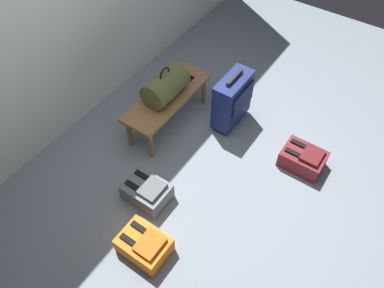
% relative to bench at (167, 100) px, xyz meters
% --- Properties ---
extents(ground_plane, '(6.60, 6.60, 0.00)m').
position_rel_bench_xyz_m(ground_plane, '(-0.36, -0.77, -0.31)').
color(ground_plane, slate).
extents(bench, '(1.00, 0.36, 0.36)m').
position_rel_bench_xyz_m(bench, '(0.00, 0.00, 0.00)').
color(bench, olive).
rests_on(bench, ground).
extents(duffel_bag_olive, '(0.44, 0.26, 0.34)m').
position_rel_bench_xyz_m(duffel_bag_olive, '(-0.01, 0.00, 0.19)').
color(duffel_bag_olive, '#51562D').
rests_on(duffel_bag_olive, bench).
extents(cell_phone, '(0.07, 0.14, 0.01)m').
position_rel_bench_xyz_m(cell_phone, '(0.33, 0.00, 0.06)').
color(cell_phone, black).
rests_on(cell_phone, bench).
extents(suitcase_upright_navy, '(0.45, 0.23, 0.59)m').
position_rel_bench_xyz_m(suitcase_upright_navy, '(0.37, -0.51, -0.00)').
color(suitcase_upright_navy, navy).
rests_on(suitcase_upright_navy, ground).
extents(backpack_maroon, '(0.28, 0.38, 0.21)m').
position_rel_bench_xyz_m(backpack_maroon, '(0.26, -1.34, -0.21)').
color(backpack_maroon, maroon).
rests_on(backpack_maroon, ground).
extents(backpack_grey, '(0.28, 0.38, 0.21)m').
position_rel_bench_xyz_m(backpack_grey, '(-0.82, -0.39, -0.21)').
color(backpack_grey, slate).
rests_on(backpack_grey, ground).
extents(backpack_orange, '(0.28, 0.38, 0.21)m').
position_rel_bench_xyz_m(backpack_orange, '(-1.21, -0.68, -0.21)').
color(backpack_orange, orange).
rests_on(backpack_orange, ground).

